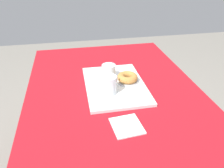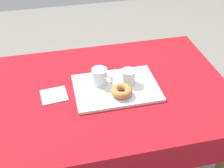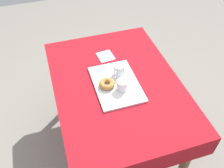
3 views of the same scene
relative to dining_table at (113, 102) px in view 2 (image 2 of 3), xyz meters
The scene contains 7 objects.
dining_table is the anchor object (origin of this frame).
serving_tray 0.11m from the dining_table, 143.27° to the left, with size 0.44×0.31×0.02m, color white.
tea_mug_left 0.18m from the dining_table, 29.97° to the right, with size 0.11×0.10×0.09m.
water_glass_near 0.17m from the dining_table, behind, with size 0.08×0.08×0.08m.
donut_plate_left 0.15m from the dining_table, 107.54° to the left, with size 0.12×0.12×0.01m, color silver.
sugar_donut_left 0.17m from the dining_table, 107.54° to the left, with size 0.11×0.11×0.04m, color #BC7F3D.
paper_napkin 0.33m from the dining_table, ahead, with size 0.13×0.12×0.01m, color white.
Camera 2 is at (0.27, 1.18, 1.75)m, focal length 46.74 mm.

